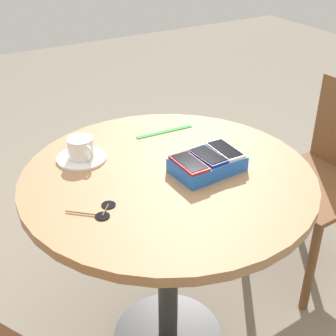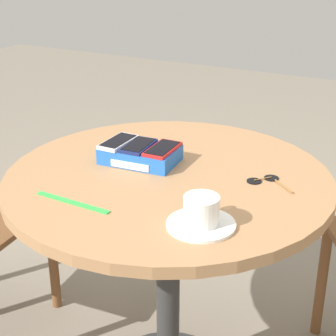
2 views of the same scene
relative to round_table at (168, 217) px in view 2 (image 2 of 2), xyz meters
name	(u,v)px [view 2 (image 2 of 2)]	position (x,y,z in m)	size (l,w,h in m)	color
round_table	(168,217)	(0.00, 0.00, 0.00)	(0.89, 0.89, 0.72)	#2D2D2D
phone_box	(140,154)	(-0.11, 0.05, 0.15)	(0.22, 0.15, 0.04)	blue
phone_white	(118,142)	(-0.18, 0.04, 0.18)	(0.06, 0.13, 0.01)	silver
phone_navy	(138,146)	(-0.11, 0.04, 0.18)	(0.07, 0.13, 0.01)	navy
phone_red	(162,149)	(-0.04, 0.05, 0.18)	(0.07, 0.13, 0.01)	red
saucer	(201,224)	(0.19, -0.22, 0.13)	(0.16, 0.16, 0.01)	white
coffee_cup	(202,209)	(0.19, -0.21, 0.17)	(0.08, 0.11, 0.07)	white
lanyard_strap	(73,202)	(-0.13, -0.25, 0.13)	(0.22, 0.02, 0.00)	green
sunglasses	(265,180)	(0.25, 0.08, 0.13)	(0.13, 0.09, 0.01)	black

